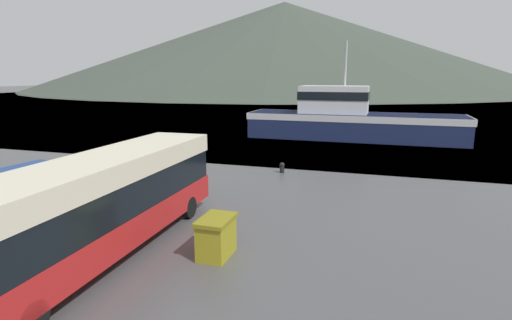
{
  "coord_description": "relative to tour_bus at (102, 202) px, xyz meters",
  "views": [
    {
      "loc": [
        8.44,
        -1.92,
        5.8
      ],
      "look_at": [
        3.02,
        15.28,
        2.0
      ],
      "focal_mm": 28.0,
      "sensor_mm": 36.0,
      "label": 1
    }
  ],
  "objects": [
    {
      "name": "water_surface",
      "position": [
        -0.03,
        134.04,
        -1.85
      ],
      "size": [
        240.0,
        240.0,
        0.0
      ],
      "primitive_type": "plane",
      "color": "#3D5160",
      "rests_on": "ground"
    },
    {
      "name": "hill_backdrop",
      "position": [
        -37.09,
        177.62,
        17.66
      ],
      "size": [
        220.73,
        220.73,
        39.01
      ],
      "primitive_type": "cone",
      "color": "#3D473D",
      "rests_on": "ground"
    },
    {
      "name": "tour_bus",
      "position": [
        0.0,
        0.0,
        0.0
      ],
      "size": [
        2.67,
        11.72,
        3.28
      ],
      "rotation": [
        0.0,
        0.0,
        0.02
      ],
      "color": "red",
      "rests_on": "ground"
    },
    {
      "name": "delivery_van",
      "position": [
        -3.87,
        0.72,
        -0.54
      ],
      "size": [
        2.57,
        6.23,
        2.48
      ],
      "rotation": [
        0.0,
        0.0,
        -0.08
      ],
      "color": "navy",
      "rests_on": "ground"
    },
    {
      "name": "fishing_boat",
      "position": [
        5.6,
        28.08,
        -0.0
      ],
      "size": [
        19.68,
        5.11,
        8.95
      ],
      "rotation": [
        0.0,
        0.0,
        4.7
      ],
      "color": "#19234C",
      "rests_on": "water_surface"
    },
    {
      "name": "storage_bin",
      "position": [
        3.51,
        1.05,
        -1.17
      ],
      "size": [
        0.99,
        1.51,
        1.33
      ],
      "color": "olive",
      "rests_on": "ground"
    },
    {
      "name": "mooring_bollard",
      "position": [
        2.8,
        12.96,
        -1.5
      ],
      "size": [
        0.32,
        0.32,
        0.64
      ],
      "color": "black",
      "rests_on": "ground"
    }
  ]
}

